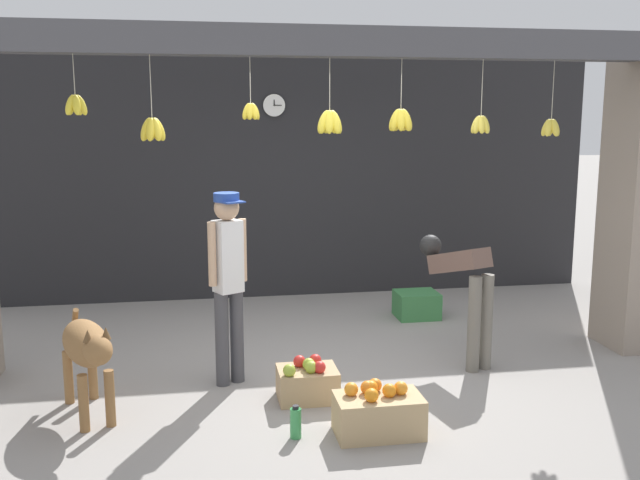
# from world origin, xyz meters

# --- Properties ---
(ground_plane) EXTENTS (60.00, 60.00, 0.00)m
(ground_plane) POSITION_xyz_m (0.00, 0.00, 0.00)
(ground_plane) COLOR gray
(shop_back_wall) EXTENTS (7.45, 0.12, 2.86)m
(shop_back_wall) POSITION_xyz_m (0.00, 2.78, 1.43)
(shop_back_wall) COLOR #232326
(shop_back_wall) RESTS_ON ground_plane
(storefront_awning) EXTENTS (5.55, 0.33, 0.91)m
(storefront_awning) POSITION_xyz_m (-0.00, 0.12, 2.68)
(storefront_awning) COLOR #4C4C51
(dog) EXTENTS (0.54, 1.05, 0.76)m
(dog) POSITION_xyz_m (-1.86, -0.54, 0.52)
(dog) COLOR olive
(dog) RESTS_ON ground_plane
(shopkeeper) EXTENTS (0.31, 0.30, 1.57)m
(shopkeeper) POSITION_xyz_m (-0.82, -0.05, 0.91)
(shopkeeper) COLOR #424247
(shopkeeper) RESTS_ON ground_plane
(worker_stooping) EXTENTS (0.47, 0.80, 1.08)m
(worker_stooping) POSITION_xyz_m (1.21, 0.12, 0.72)
(worker_stooping) COLOR #6B665B
(worker_stooping) RESTS_ON ground_plane
(fruit_crate_oranges) EXTENTS (0.59, 0.35, 0.37)m
(fruit_crate_oranges) POSITION_xyz_m (0.13, -1.17, 0.16)
(fruit_crate_oranges) COLOR tan
(fruit_crate_oranges) RESTS_ON ground_plane
(fruit_crate_apples) EXTENTS (0.46, 0.36, 0.33)m
(fruit_crate_apples) POSITION_xyz_m (-0.25, -0.49, 0.14)
(fruit_crate_apples) COLOR tan
(fruit_crate_apples) RESTS_ON ground_plane
(produce_box_green) EXTENTS (0.45, 0.39, 0.28)m
(produce_box_green) POSITION_xyz_m (1.26, 1.55, 0.14)
(produce_box_green) COLOR #387A42
(produce_box_green) RESTS_ON ground_plane
(water_bottle) EXTENTS (0.08, 0.08, 0.23)m
(water_bottle) POSITION_xyz_m (-0.43, -1.13, 0.11)
(water_bottle) COLOR #38934C
(water_bottle) RESTS_ON ground_plane
(wall_clock) EXTENTS (0.27, 0.03, 0.27)m
(wall_clock) POSITION_xyz_m (-0.14, 2.71, 2.27)
(wall_clock) COLOR black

